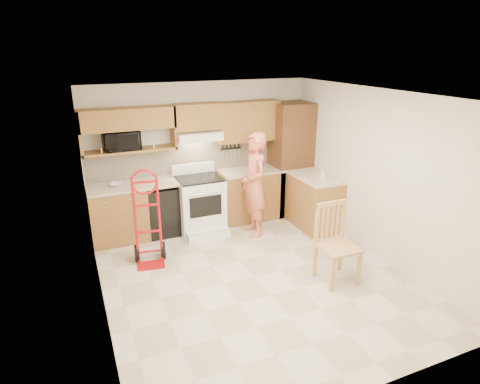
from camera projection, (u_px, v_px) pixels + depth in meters
floor at (254, 277)px, 5.75m from camera, size 4.00×4.50×0.02m
ceiling at (256, 94)px, 4.90m from camera, size 4.00×4.50×0.02m
wall_back at (201, 154)px, 7.28m from camera, size 4.00×0.02×2.50m
wall_front at (372, 278)px, 3.37m from camera, size 4.00×0.02×2.50m
wall_left at (93, 217)px, 4.58m from camera, size 0.02×4.50×2.50m
wall_right at (377, 175)px, 6.07m from camera, size 0.02×4.50×2.50m
backsplash at (202, 157)px, 7.28m from camera, size 3.92×0.03×0.55m
lower_cab_left at (118, 215)px, 6.71m from camera, size 0.90×0.60×0.90m
dishwasher at (164, 209)px, 6.99m from camera, size 0.60×0.60×0.85m
lower_cab_right at (250, 195)px, 7.59m from camera, size 1.14×0.60×0.90m
countertop_left at (134, 185)px, 6.66m from camera, size 1.50×0.63×0.04m
countertop_right at (250, 171)px, 7.43m from camera, size 1.14×0.63×0.04m
cab_return_right at (314, 202)px, 7.22m from camera, size 0.60×1.00×0.90m
countertop_return at (315, 177)px, 7.06m from camera, size 0.63×1.00×0.04m
pantry_tall at (290, 159)px, 7.69m from camera, size 0.70×0.60×2.10m
upper_cab_left at (127, 119)px, 6.42m from camera, size 1.50×0.33×0.34m
upper_shelf_mw at (130, 150)px, 6.59m from camera, size 1.50×0.33×0.04m
upper_cab_center at (196, 117)px, 6.85m from camera, size 0.76×0.33×0.44m
upper_cab_right at (248, 121)px, 7.25m from camera, size 1.14×0.33×0.70m
range_hood at (198, 136)px, 6.90m from camera, size 0.76×0.46×0.14m
knife_strip at (231, 152)px, 7.44m from camera, size 0.40×0.05×0.29m
microwave at (121, 140)px, 6.49m from camera, size 0.58×0.42×0.31m
range at (201, 201)px, 6.99m from camera, size 0.77×1.01×1.13m
person at (254, 185)px, 6.78m from camera, size 0.46×0.66×1.76m
hand_truck at (148, 222)px, 5.90m from camera, size 0.58×0.55×1.31m
dining_chair at (338, 245)px, 5.48m from camera, size 0.50×0.54×1.09m
soap_bottle at (323, 174)px, 6.85m from camera, size 0.10×0.10×0.18m
bowl at (117, 184)px, 6.55m from camera, size 0.28×0.28×0.05m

